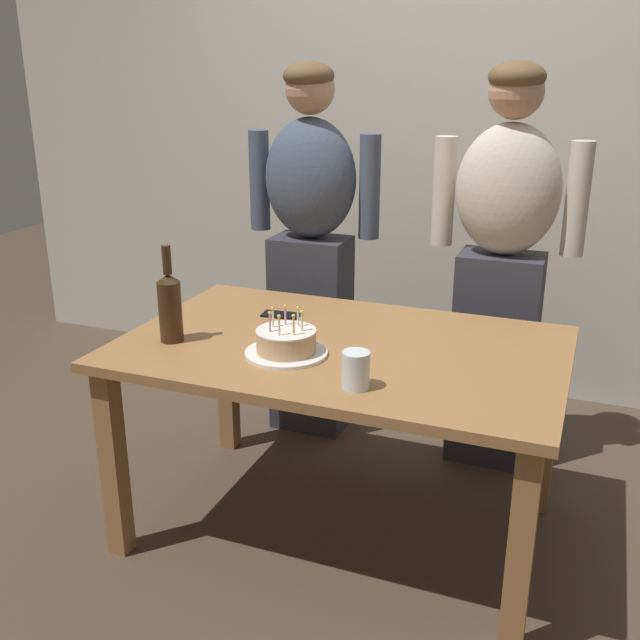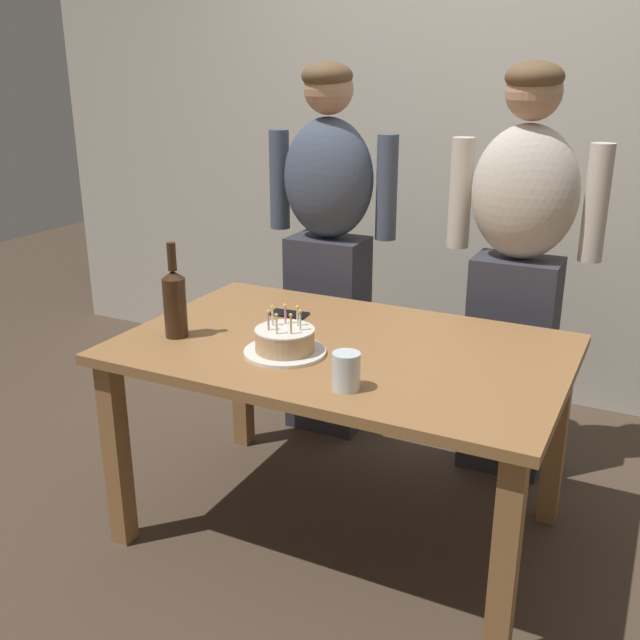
% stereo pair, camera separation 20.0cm
% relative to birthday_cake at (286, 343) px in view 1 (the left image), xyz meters
% --- Properties ---
extents(ground_plane, '(10.00, 10.00, 0.00)m').
position_rel_birthday_cake_xyz_m(ground_plane, '(0.14, 0.16, -0.78)').
color(ground_plane, '#47382B').
extents(back_wall, '(5.20, 0.10, 2.60)m').
position_rel_birthday_cake_xyz_m(back_wall, '(0.14, 1.71, 0.52)').
color(back_wall, beige).
rests_on(back_wall, ground_plane).
extents(dining_table, '(1.50, 0.96, 0.74)m').
position_rel_birthday_cake_xyz_m(dining_table, '(0.14, 0.16, -0.14)').
color(dining_table, olive).
rests_on(dining_table, ground_plane).
extents(birthday_cake, '(0.27, 0.27, 0.16)m').
position_rel_birthday_cake_xyz_m(birthday_cake, '(0.00, 0.00, 0.00)').
color(birthday_cake, white).
rests_on(birthday_cake, dining_table).
extents(water_glass_near, '(0.08, 0.08, 0.11)m').
position_rel_birthday_cake_xyz_m(water_glass_near, '(0.30, -0.17, 0.02)').
color(water_glass_near, silver).
rests_on(water_glass_near, dining_table).
extents(wine_bottle, '(0.08, 0.08, 0.34)m').
position_rel_birthday_cake_xyz_m(wine_bottle, '(-0.42, -0.02, 0.09)').
color(wine_bottle, '#382314').
rests_on(wine_bottle, dining_table).
extents(cell_phone, '(0.15, 0.08, 0.01)m').
position_rel_birthday_cake_xyz_m(cell_phone, '(-0.18, 0.35, -0.04)').
color(cell_phone, black).
rests_on(cell_phone, dining_table).
extents(person_man_bearded, '(0.61, 0.27, 1.66)m').
position_rel_birthday_cake_xyz_m(person_man_bearded, '(-0.28, 0.91, 0.09)').
color(person_man_bearded, '#33333D').
rests_on(person_man_bearded, ground_plane).
extents(person_woman_cardigan, '(0.61, 0.27, 1.66)m').
position_rel_birthday_cake_xyz_m(person_woman_cardigan, '(0.56, 0.91, 0.09)').
color(person_woman_cardigan, '#33333D').
rests_on(person_woman_cardigan, ground_plane).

